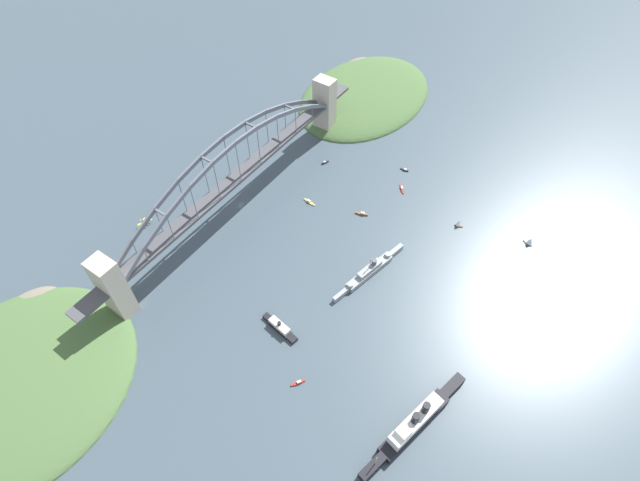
# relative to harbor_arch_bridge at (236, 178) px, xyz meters

# --- Properties ---
(ground_plane) EXTENTS (1400.00, 1400.00, 0.00)m
(ground_plane) POSITION_rel_harbor_arch_bridge_xyz_m (-0.00, 0.00, -29.42)
(ground_plane) COLOR #3D4C56
(harbor_arch_bridge) EXTENTS (304.90, 17.77, 67.98)m
(harbor_arch_bridge) POSITION_rel_harbor_arch_bridge_xyz_m (0.00, 0.00, 0.00)
(harbor_arch_bridge) COLOR #BCB29E
(harbor_arch_bridge) RESTS_ON ground
(headland_west_shore) EXTENTS (164.87, 116.57, 22.28)m
(headland_west_shore) POSITION_rel_harbor_arch_bridge_xyz_m (-191.16, 2.30, -29.42)
(headland_west_shore) COLOR #476638
(headland_west_shore) RESTS_ON ground
(headland_east_shore) EXTENTS (153.50, 136.30, 20.10)m
(headland_east_shore) POSITION_rel_harbor_arch_bridge_xyz_m (196.12, -14.44, -29.42)
(headland_east_shore) COLOR #476638
(headland_east_shore) RESTS_ON ground
(ocean_liner) EXTENTS (86.20, 26.09, 21.22)m
(ocean_liner) POSITION_rel_harbor_arch_bridge_xyz_m (79.70, 200.99, -23.37)
(ocean_liner) COLOR black
(ocean_liner) RESTS_ON ground
(naval_cruiser) EXTENTS (70.86, 18.55, 17.73)m
(naval_cruiser) POSITION_rel_harbor_arch_bridge_xyz_m (-0.44, 122.84, -26.21)
(naval_cruiser) COLOR gray
(naval_cruiser) RESTS_ON ground
(harbor_ferry_steamer) EXTENTS (9.02, 29.95, 8.30)m
(harbor_ferry_steamer) POSITION_rel_harbor_arch_bridge_xyz_m (73.27, 97.23, -26.86)
(harbor_ferry_steamer) COLOR black
(harbor_ferry_steamer) RESTS_ON ground
(seaplane_taxiing_near_bridge) EXTENTS (11.39, 8.11, 4.84)m
(seaplane_taxiing_near_bridge) POSITION_rel_harbor_arch_bridge_xyz_m (59.37, -48.20, -27.37)
(seaplane_taxiing_near_bridge) COLOR #B7B7B2
(seaplane_taxiing_near_bridge) RESTS_ON ground
(small_boat_0) EXTENTS (4.82, 10.31, 2.44)m
(small_boat_0) POSITION_rel_harbor_arch_bridge_xyz_m (-47.24, 87.60, -28.53)
(small_boat_0) COLOR brown
(small_boat_0) RESTS_ON ground
(small_boat_1) EXTENTS (9.63, 8.25, 1.82)m
(small_boat_1) POSITION_rel_harbor_arch_bridge_xyz_m (-91.36, 100.11, -28.76)
(small_boat_1) COLOR #B2231E
(small_boat_1) RESTS_ON ground
(small_boat_2) EXTENTS (8.44, 5.89, 2.21)m
(small_boat_2) POSITION_rel_harbor_arch_bridge_xyz_m (96.87, 129.77, -28.63)
(small_boat_2) COLOR #B2231E
(small_boat_2) RESTS_ON ground
(small_boat_3) EXTENTS (2.26, 7.84, 1.96)m
(small_boat_3) POSITION_rel_harbor_arch_bridge_xyz_m (-113.47, 90.87, -28.71)
(small_boat_3) COLOR black
(small_boat_3) RESTS_ON ground
(small_boat_4) EXTENTS (7.21, 3.70, 2.17)m
(small_boat_4) POSITION_rel_harbor_arch_bridge_xyz_m (-81.57, 28.07, -28.62)
(small_boat_4) COLOR black
(small_boat_4) RESTS_ON ground
(small_boat_5) EXTENTS (5.06, 7.77, 7.41)m
(small_boat_5) POSITION_rel_harbor_arch_bridge_xyz_m (-93.68, 208.97, -25.92)
(small_boat_5) COLOR silver
(small_boat_5) RESTS_ON ground
(small_boat_6) EXTENTS (4.35, 6.61, 7.28)m
(small_boat_6) POSITION_rel_harbor_arch_bridge_xyz_m (-79.77, 156.43, -25.97)
(small_boat_6) COLOR brown
(small_boat_6) RESTS_ON ground
(small_boat_7) EXTENTS (3.16, 11.97, 2.16)m
(small_boat_7) POSITION_rel_harbor_arch_bridge_xyz_m (-34.13, 44.79, -28.66)
(small_boat_7) COLOR gold
(small_boat_7) RESTS_ON ground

